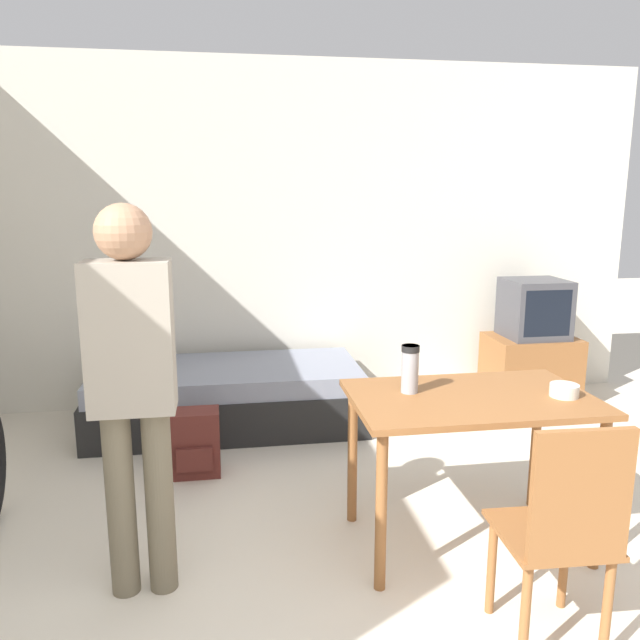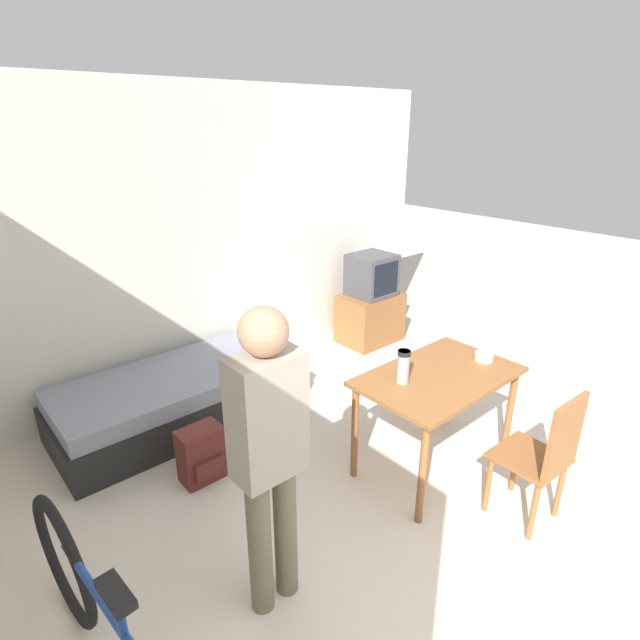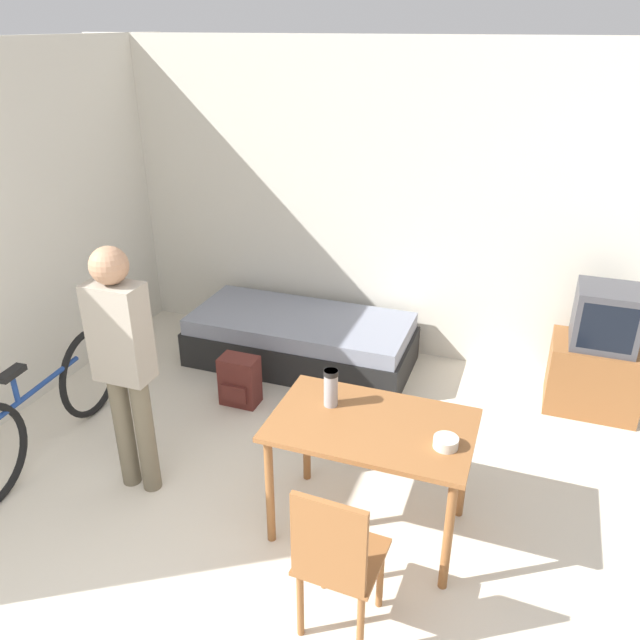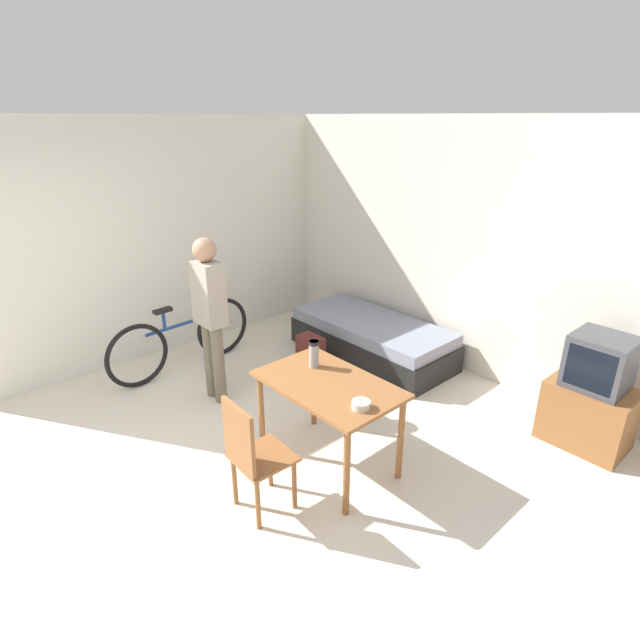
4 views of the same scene
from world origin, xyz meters
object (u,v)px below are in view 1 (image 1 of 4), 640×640
at_px(wooden_chair, 564,528).
at_px(thermos_flask, 410,366).
at_px(dining_table, 471,416).
at_px(backpack, 195,443).
at_px(mate_bowl, 564,390).
at_px(daybed, 228,397).
at_px(tv, 531,350).
at_px(person_standing, 132,376).

relative_size(wooden_chair, thermos_flask, 4.00).
height_order(dining_table, backpack, dining_table).
distance_m(wooden_chair, mate_bowl, 0.83).
xyz_separation_m(daybed, dining_table, (1.13, -1.76, 0.43)).
bearing_deg(wooden_chair, thermos_flask, 110.50).
relative_size(daybed, tv, 1.92).
relative_size(daybed, dining_table, 1.73).
distance_m(tv, dining_table, 2.28).
bearing_deg(dining_table, wooden_chair, -86.54).
bearing_deg(mate_bowl, dining_table, 169.45).
bearing_deg(person_standing, wooden_chair, -21.99).
bearing_deg(daybed, tv, 2.49).
distance_m(daybed, wooden_chair, 2.81).
xyz_separation_m(wooden_chair, mate_bowl, (0.38, 0.69, 0.28)).
height_order(wooden_chair, thermos_flask, thermos_flask).
bearing_deg(thermos_flask, person_standing, -169.48).
xyz_separation_m(wooden_chair, person_standing, (-1.57, 0.63, 0.46)).
bearing_deg(thermos_flask, backpack, 140.50).
xyz_separation_m(daybed, thermos_flask, (0.85, -1.67, 0.66)).
distance_m(dining_table, thermos_flask, 0.37).
bearing_deg(dining_table, backpack, 144.05).
relative_size(dining_table, mate_bowl, 8.52).
relative_size(person_standing, thermos_flask, 7.19).
relative_size(tv, backpack, 2.50).
relative_size(mate_bowl, backpack, 0.33).
height_order(mate_bowl, backpack, mate_bowl).
relative_size(tv, person_standing, 0.61).
height_order(tv, dining_table, tv).
xyz_separation_m(person_standing, backpack, (0.18, 1.11, -0.77)).
relative_size(dining_table, wooden_chair, 1.23).
distance_m(wooden_chair, person_standing, 1.75).
xyz_separation_m(thermos_flask, mate_bowl, (0.70, -0.17, -0.10)).
bearing_deg(tv, mate_bowl, -114.10).
distance_m(daybed, mate_bowl, 2.47).
bearing_deg(mate_bowl, wooden_chair, -118.65).
bearing_deg(thermos_flask, tv, 48.48).
distance_m(daybed, backpack, 0.82).
distance_m(person_standing, mate_bowl, 1.95).
bearing_deg(tv, dining_table, -124.71).
distance_m(tv, person_standing, 3.49).
bearing_deg(dining_table, thermos_flask, 161.09).
height_order(thermos_flask, backpack, thermos_flask).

